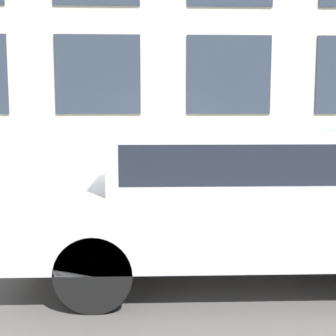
{
  "coord_description": "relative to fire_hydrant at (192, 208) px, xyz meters",
  "views": [
    {
      "loc": [
        -6.47,
        0.25,
        2.01
      ],
      "look_at": [
        0.86,
        -0.01,
        1.1
      ],
      "focal_mm": 50.0,
      "sensor_mm": 36.0,
      "label": 1
    }
  ],
  "objects": [
    {
      "name": "parked_truck_silver_near",
      "position": [
        -1.72,
        -0.46,
        0.53
      ],
      "size": [
        1.9,
        5.22,
        1.79
      ],
      "color": "black",
      "rests_on": "ground_plane"
    },
    {
      "name": "sidewalk",
      "position": [
        0.95,
        0.37,
        -0.44
      ],
      "size": [
        3.13,
        60.0,
        0.12
      ],
      "color": "#A8A093",
      "rests_on": "ground_plane"
    },
    {
      "name": "fire_hydrant",
      "position": [
        0.0,
        0.0,
        0.0
      ],
      "size": [
        0.36,
        0.46,
        0.75
      ],
      "color": "gray",
      "rests_on": "sidewalk"
    },
    {
      "name": "ground_plane",
      "position": [
        -0.61,
        0.37,
        -0.51
      ],
      "size": [
        80.0,
        80.0,
        0.0
      ],
      "primitive_type": "plane",
      "color": "#514F4C"
    },
    {
      "name": "person",
      "position": [
        0.5,
        0.73,
        0.34
      ],
      "size": [
        0.29,
        0.19,
        1.2
      ],
      "rotation": [
        0.0,
        0.0,
        1.94
      ],
      "color": "#726651",
      "rests_on": "sidewalk"
    },
    {
      "name": "building_facade",
      "position": [
        2.66,
        0.37,
        3.24
      ],
      "size": [
        0.33,
        40.0,
        7.49
      ],
      "color": "beige",
      "rests_on": "ground_plane"
    }
  ]
}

